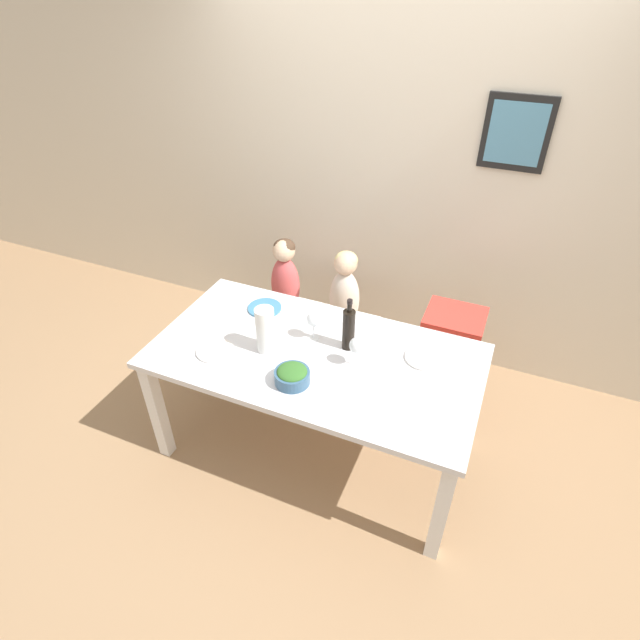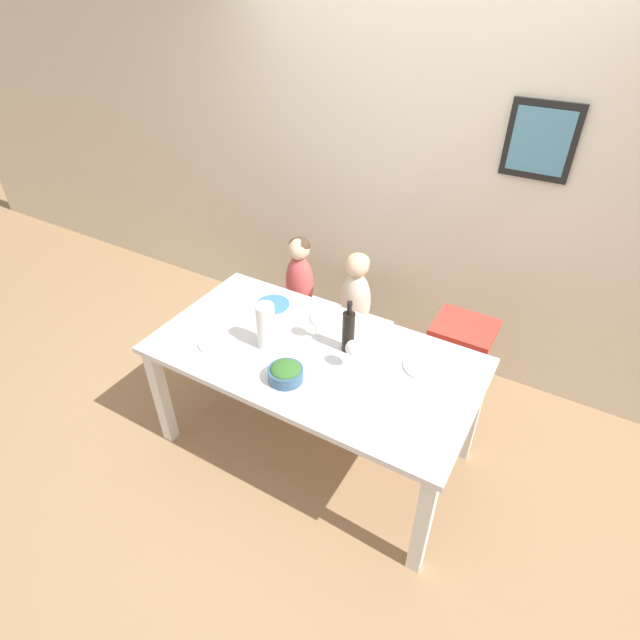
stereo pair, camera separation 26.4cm
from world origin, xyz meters
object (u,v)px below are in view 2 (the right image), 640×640
person_child_center (356,291)px  dinner_plate_back_right (423,367)px  chair_right_highchair (461,347)px  chair_far_left (301,317)px  chair_far_center (354,335)px  paper_towel_roll (266,326)px  dinner_plate_front_left (217,343)px  dinner_plate_back_left (273,304)px  wine_glass_near (353,349)px  wine_glass_far (315,319)px  person_child_left (300,274)px  wine_bottle (348,331)px  salad_bowl_large (286,373)px

person_child_center → dinner_plate_back_right: person_child_center is taller
chair_right_highchair → chair_far_left: bearing=180.0°
chair_far_left → chair_far_center: size_ratio=1.00×
paper_towel_roll → dinner_plate_front_left: 0.31m
paper_towel_roll → dinner_plate_back_left: (-0.20, 0.34, -0.13)m
dinner_plate_back_left → dinner_plate_back_right: (1.01, -0.08, 0.00)m
wine_glass_near → dinner_plate_front_left: (-0.74, -0.20, -0.12)m
person_child_center → wine_glass_far: size_ratio=3.10×
paper_towel_roll → person_child_left: bearing=109.2°
chair_far_left → wine_glass_far: 0.88m
dinner_plate_back_left → paper_towel_roll: bearing=-59.9°
chair_far_center → dinner_plate_back_left: 0.67m
chair_far_center → wine_glass_near: bearing=-65.0°
dinner_plate_back_right → wine_glass_far: bearing=-173.7°
wine_bottle → person_child_center: bearing=112.4°
salad_bowl_large → dinner_plate_back_left: bearing=130.2°
paper_towel_roll → person_child_center: bearing=77.2°
wine_glass_near → chair_far_left: bearing=137.7°
chair_right_highchair → wine_glass_far: wine_glass_far is taller
chair_right_highchair → dinner_plate_back_right: 0.53m
person_child_center → wine_glass_far: (0.03, -0.56, 0.14)m
dinner_plate_back_left → person_child_left: bearing=99.0°
chair_right_highchair → person_child_left: 1.16m
chair_right_highchair → dinner_plate_back_left: size_ratio=3.63×
wine_bottle → paper_towel_roll: 0.44m
salad_bowl_large → dinner_plate_front_left: bearing=174.2°
wine_glass_near → dinner_plate_back_left: 0.75m
chair_far_center → dinner_plate_front_left: size_ratio=2.23×
wine_glass_near → dinner_plate_back_right: bearing=30.6°
dinner_plate_back_left → wine_glass_far: bearing=-20.6°
paper_towel_roll → dinner_plate_back_left: 0.41m
wine_glass_near → salad_bowl_large: (-0.25, -0.25, -0.08)m
chair_far_center → dinner_plate_back_right: 0.89m
wine_glass_far → dinner_plate_back_right: bearing=6.3°
person_child_left → person_child_center: bearing=0.0°
wine_glass_far → dinner_plate_back_right: (0.61, 0.07, -0.12)m
person_child_left → wine_glass_near: 1.02m
paper_towel_roll → dinner_plate_back_right: (0.81, 0.26, -0.13)m
chair_far_left → dinner_plate_back_left: (0.07, -0.41, 0.38)m
person_child_center → paper_towel_roll: bearing=-102.8°
paper_towel_roll → dinner_plate_front_left: (-0.25, -0.13, -0.13)m
chair_far_left → person_child_left: 0.36m
person_child_center → salad_bowl_large: size_ratio=3.06×
wine_glass_far → salad_bowl_large: (0.04, -0.37, -0.08)m
paper_towel_roll → dinner_plate_back_left: size_ratio=1.30×
chair_far_left → wine_glass_near: (0.75, -0.68, 0.50)m
chair_far_center → salad_bowl_large: 1.02m
chair_far_left → dinner_plate_back_right: 1.24m
chair_right_highchair → dinner_plate_back_left: dinner_plate_back_left is taller
chair_far_left → chair_right_highchair: chair_right_highchair is taller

